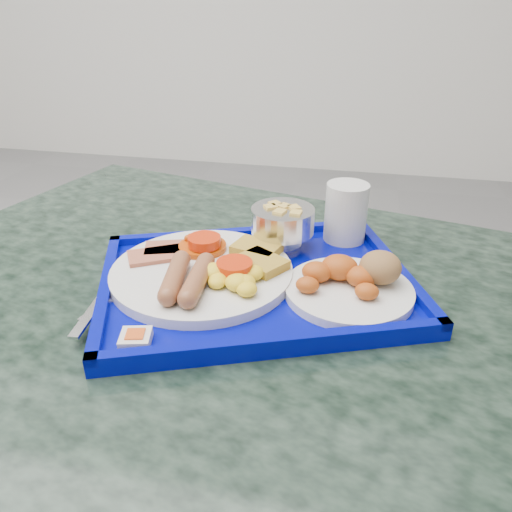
{
  "coord_description": "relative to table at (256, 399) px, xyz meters",
  "views": [
    {
      "loc": [
        1.08,
        -0.55,
        1.14
      ],
      "look_at": [
        0.95,
        0.07,
        0.81
      ],
      "focal_mm": 35.0,
      "sensor_mm": 36.0,
      "label": 1
    }
  ],
  "objects": [
    {
      "name": "knife",
      "position": [
        -0.2,
        -0.07,
        0.21
      ],
      "size": [
        0.03,
        0.19,
        0.0
      ],
      "primitive_type": "cube",
      "rotation": [
        0.0,
        0.0,
        0.1
      ],
      "color": "silver",
      "rests_on": "tray"
    },
    {
      "name": "fruit_bowl",
      "position": [
        0.01,
        0.14,
        0.26
      ],
      "size": [
        0.1,
        0.1,
        0.07
      ],
      "color": "silver",
      "rests_on": "tray"
    },
    {
      "name": "jam_packet",
      "position": [
        -0.11,
        -0.15,
        0.22
      ],
      "size": [
        0.04,
        0.04,
        0.01
      ],
      "rotation": [
        0.0,
        0.0,
        0.24
      ],
      "color": "silver",
      "rests_on": "tray"
    },
    {
      "name": "main_plate",
      "position": [
        -0.08,
        0.02,
        0.22
      ],
      "size": [
        0.27,
        0.27,
        0.04
      ],
      "rotation": [
        0.0,
        0.0,
        0.02
      ],
      "color": "silver",
      "rests_on": "tray"
    },
    {
      "name": "table",
      "position": [
        0.0,
        0.0,
        0.0
      ],
      "size": [
        1.37,
        1.08,
        0.76
      ],
      "rotation": [
        0.0,
        0.0,
        -0.24
      ],
      "color": "slate",
      "rests_on": "floor"
    },
    {
      "name": "juice_cup",
      "position": [
        0.11,
        0.19,
        0.26
      ],
      "size": [
        0.07,
        0.07,
        0.1
      ],
      "color": "silver",
      "rests_on": "tray"
    },
    {
      "name": "tray",
      "position": [
        -0.0,
        0.02,
        0.2
      ],
      "size": [
        0.53,
        0.46,
        0.03
      ],
      "rotation": [
        0.0,
        0.0,
        0.37
      ],
      "color": "#030997",
      "rests_on": "table"
    },
    {
      "name": "bread_plate",
      "position": [
        0.13,
        0.02,
        0.23
      ],
      "size": [
        0.18,
        0.18,
        0.06
      ],
      "rotation": [
        0.0,
        0.0,
        -0.05
      ],
      "color": "silver",
      "rests_on": "tray"
    },
    {
      "name": "spoon",
      "position": [
        -0.2,
        -0.0,
        0.21
      ],
      "size": [
        0.06,
        0.18,
        0.01
      ],
      "rotation": [
        0.0,
        0.0,
        -0.23
      ],
      "color": "silver",
      "rests_on": "tray"
    }
  ]
}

